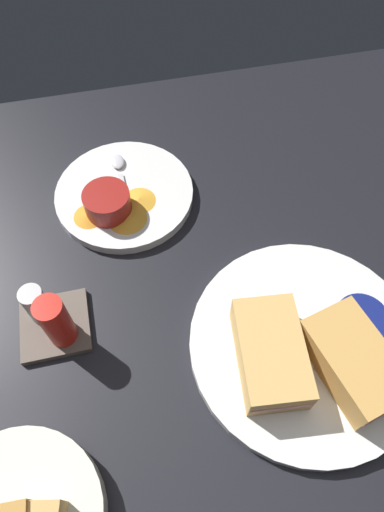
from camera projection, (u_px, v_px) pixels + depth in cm
name	position (u px, v px, depth cm)	size (l,w,h in cm)	color
ground_plane	(232.00, 348.00, 60.00)	(110.00, 110.00, 3.00)	black
plate_sandwich_main	(305.00, 344.00, 57.91)	(29.90, 29.90, 1.60)	silver
sandwich_half_near	(270.00, 353.00, 53.96)	(13.95, 8.98, 4.80)	tan
sandwich_half_far	(353.00, 361.00, 53.44)	(14.54, 10.47, 4.80)	tan
ramekin_dark_sauce	(359.00, 323.00, 56.51)	(6.65, 6.65, 3.62)	navy
spoon_by_dark_ramekin	(326.00, 352.00, 56.12)	(5.55, 9.55, 0.80)	silver
plate_chips_companion	(125.00, 194.00, 71.06)	(21.71, 21.71, 1.60)	silver
ramekin_light_gravy	(107.00, 202.00, 66.70)	(7.03, 7.03, 3.71)	maroon
spoon_by_gravy_ramekin	(119.00, 168.00, 72.48)	(9.88, 2.28, 0.80)	silver
plantain_chip_scatter	(121.00, 211.00, 67.91)	(10.74, 14.33, 0.60)	gold
condiment_caddy	(51.00, 319.00, 56.94)	(9.00, 9.00, 9.50)	brown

